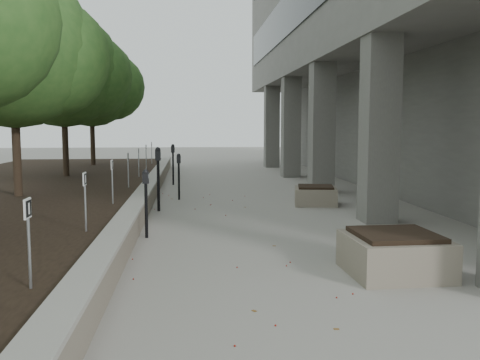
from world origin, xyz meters
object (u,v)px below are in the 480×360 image
parking_meter_2 (146,204)px  parking_meter_5 (173,165)px  crabapple_tree_5 (91,101)px  parking_meter_4 (179,177)px  crabapple_tree_3 (14,82)px  crabapple_tree_4 (64,94)px  parking_meter_3 (158,179)px  planter_front (395,253)px  planter_back (315,195)px

parking_meter_2 → parking_meter_5: bearing=96.5°
crabapple_tree_5 → parking_meter_2: size_ratio=4.20×
parking_meter_2 → parking_meter_4: (0.51, 5.02, 0.01)m
crabapple_tree_3 → crabapple_tree_4: bearing=90.0°
crabapple_tree_3 → parking_meter_5: 7.00m
parking_meter_3 → parking_meter_2: bearing=-94.3°
parking_meter_2 → parking_meter_5: parking_meter_5 is taller
crabapple_tree_5 → parking_meter_2: (3.31, -13.21, -2.47)m
parking_meter_2 → parking_meter_4: size_ratio=0.99×
parking_meter_5 → planter_front: (3.46, -11.55, -0.42)m
crabapple_tree_5 → planter_back: bearing=-51.8°
parking_meter_2 → parking_meter_3: 3.08m
parking_meter_4 → planter_back: size_ratio=1.21×
crabapple_tree_4 → planter_front: 13.35m
parking_meter_3 → planter_back: (4.08, 0.68, -0.54)m
planter_back → parking_meter_2: bearing=-137.8°
crabapple_tree_4 → crabapple_tree_5: (0.00, 5.00, 0.00)m
parking_meter_4 → planter_front: bearing=-73.8°
planter_front → parking_meter_3: bearing=121.8°
crabapple_tree_5 → parking_meter_2: crabapple_tree_5 is taller
parking_meter_3 → crabapple_tree_4: bearing=119.7°
parking_meter_2 → planter_front: (3.69, -2.80, -0.34)m
crabapple_tree_3 → parking_meter_3: bearing=-2.4°
parking_meter_2 → planter_front: size_ratio=0.99×
crabapple_tree_4 → planter_back: crabapple_tree_4 is taller
parking_meter_5 → planter_front: size_ratio=1.11×
crabapple_tree_3 → planter_back: 7.99m
parking_meter_3 → planter_back: parking_meter_3 is taller
crabapple_tree_5 → parking_meter_3: crabapple_tree_5 is taller
parking_meter_3 → parking_meter_5: bearing=84.7°
crabapple_tree_3 → parking_meter_4: bearing=25.3°
parking_meter_2 → parking_meter_4: parking_meter_4 is taller
crabapple_tree_4 → planter_front: size_ratio=4.18×
crabapple_tree_3 → planter_front: crabapple_tree_3 is taller
crabapple_tree_5 → planter_front: size_ratio=4.18×
parking_meter_4 → parking_meter_3: bearing=-109.2°
planter_front → planter_back: 6.57m
parking_meter_2 → crabapple_tree_4: bearing=119.9°
crabapple_tree_5 → crabapple_tree_4: bearing=-90.0°
crabapple_tree_3 → parking_meter_2: crabapple_tree_3 is taller
crabapple_tree_4 → crabapple_tree_5: same height
crabapple_tree_3 → crabapple_tree_5: size_ratio=1.00×
parking_meter_5 → planter_back: size_ratio=1.33×
crabapple_tree_4 → planter_back: 9.14m
crabapple_tree_4 → crabapple_tree_5: bearing=90.0°
crabapple_tree_3 → parking_meter_4: size_ratio=4.15×
parking_meter_5 → planter_back: 6.36m
parking_meter_5 → planter_back: (3.90, -5.00, -0.47)m
crabapple_tree_5 → planter_back: 12.37m
parking_meter_2 → planter_front: parking_meter_2 is taller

